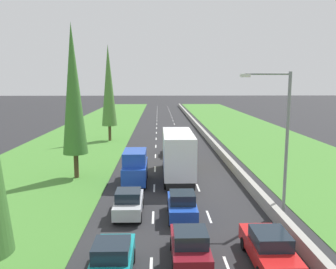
{
  "coord_description": "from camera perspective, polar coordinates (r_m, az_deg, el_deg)",
  "views": [
    {
      "loc": [
        -1.38,
        0.39,
        8.39
      ],
      "look_at": [
        -0.02,
        50.07,
        0.78
      ],
      "focal_mm": 37.08,
      "sensor_mm": 36.0,
      "label": 1
    }
  ],
  "objects": [
    {
      "name": "grass_verge_left",
      "position": [
        61.24,
        -12.16,
        0.65
      ],
      "size": [
        14.0,
        140.0,
        0.04
      ],
      "primitive_type": "cube",
      "color": "#478433",
      "rests_on": "ground"
    },
    {
      "name": "maroon_hatchback_centre_lane",
      "position": [
        16.9,
        3.62,
        -17.86
      ],
      "size": [
        1.74,
        3.9,
        1.72
      ],
      "color": "maroon",
      "rests_on": "ground"
    },
    {
      "name": "poplar_tree_second",
      "position": [
        30.66,
        -15.32,
        7.11
      ],
      "size": [
        2.13,
        2.13,
        13.3
      ],
      "color": "#4C3823",
      "rests_on": "ground"
    },
    {
      "name": "teal_hatchback_left_lane",
      "position": [
        15.98,
        -9.1,
        -19.61
      ],
      "size": [
        1.74,
        3.9,
        1.72
      ],
      "color": "teal",
      "rests_on": "ground"
    },
    {
      "name": "median_barrier",
      "position": [
        60.55,
        5.16,
        1.11
      ],
      "size": [
        0.44,
        120.0,
        0.85
      ],
      "primitive_type": "cube",
      "color": "#9E9B93",
      "rests_on": "ground"
    },
    {
      "name": "street_light_mast",
      "position": [
        22.94,
        18.22,
        0.36
      ],
      "size": [
        3.2,
        0.28,
        9.0
      ],
      "color": "gray",
      "rests_on": "ground"
    },
    {
      "name": "ground_plane",
      "position": [
        60.21,
        -0.24,
        0.7
      ],
      "size": [
        300.0,
        300.0,
        0.0
      ],
      "primitive_type": "plane",
      "color": "#28282B",
      "rests_on": "ground"
    },
    {
      "name": "grey_sedan_centre_lane",
      "position": [
        40.21,
        0.73,
        -2.16
      ],
      "size": [
        1.82,
        4.5,
        1.64
      ],
      "color": "slate",
      "rests_on": "ground"
    },
    {
      "name": "blue_van_left_lane",
      "position": [
        28.88,
        -5.42,
        -5.34
      ],
      "size": [
        1.96,
        4.9,
        2.82
      ],
      "color": "#1E47B7",
      "rests_on": "ground"
    },
    {
      "name": "grass_verge_right",
      "position": [
        62.21,
        13.09,
        0.75
      ],
      "size": [
        14.0,
        140.0,
        0.04
      ],
      "primitive_type": "cube",
      "color": "#478433",
      "rests_on": "ground"
    },
    {
      "name": "blue_hatchback_centre_lane",
      "position": [
        21.87,
        2.3,
        -11.51
      ],
      "size": [
        1.74,
        3.9,
        1.72
      ],
      "color": "#1E47B7",
      "rests_on": "ground"
    },
    {
      "name": "silver_hatchback_left_lane_third",
      "position": [
        22.36,
        -6.48,
        -11.09
      ],
      "size": [
        1.74,
        3.9,
        1.72
      ],
      "color": "silver",
      "rests_on": "ground"
    },
    {
      "name": "white_box_truck_centre_lane",
      "position": [
        30.08,
        1.56,
        -3.21
      ],
      "size": [
        2.46,
        9.4,
        4.18
      ],
      "color": "black",
      "rests_on": "ground"
    },
    {
      "name": "red_sedan_right_lane",
      "position": [
        17.43,
        16.28,
        -17.43
      ],
      "size": [
        1.82,
        4.5,
        1.64
      ],
      "color": "red",
      "rests_on": "ground"
    },
    {
      "name": "lane_markings",
      "position": [
        60.21,
        -0.24,
        0.7
      ],
      "size": [
        3.64,
        116.0,
        0.01
      ],
      "color": "white",
      "rests_on": "ground"
    },
    {
      "name": "poplar_tree_third",
      "position": [
        49.66,
        -9.73,
        7.9
      ],
      "size": [
        2.14,
        2.14,
        13.49
      ],
      "color": "#4C3823",
      "rests_on": "ground"
    }
  ]
}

